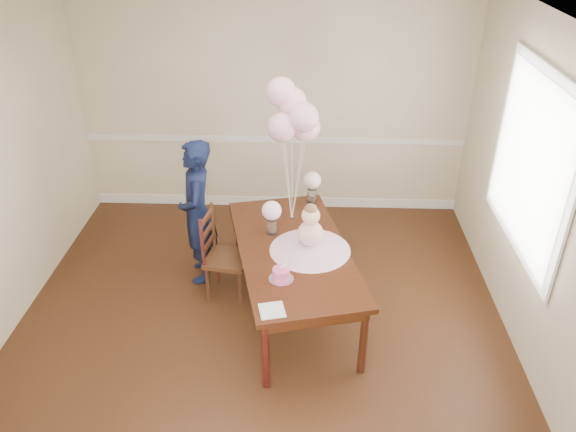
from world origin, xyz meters
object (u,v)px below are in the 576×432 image
(dining_table_top, at_px, (293,251))
(dining_chair_seat, at_px, (227,259))
(birthday_cake, at_px, (281,274))
(woman, at_px, (197,212))

(dining_table_top, bearing_deg, dining_chair_seat, 144.22)
(dining_table_top, xyz_separation_m, birthday_cake, (-0.09, -0.46, 0.08))
(dining_chair_seat, relative_size, woman, 0.26)
(birthday_cake, bearing_deg, woman, 130.83)
(birthday_cake, height_order, woman, woman)
(dining_table_top, relative_size, woman, 1.27)
(woman, bearing_deg, dining_chair_seat, 38.48)
(dining_chair_seat, xyz_separation_m, woman, (-0.31, 0.28, 0.35))
(birthday_cake, distance_m, woman, 1.33)
(birthday_cake, xyz_separation_m, dining_chair_seat, (-0.56, 0.72, -0.36))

